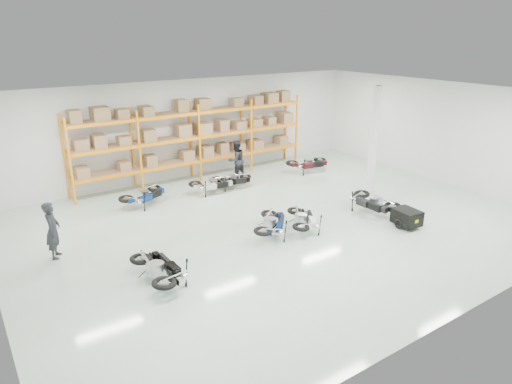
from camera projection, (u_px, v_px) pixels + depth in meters
room at (280, 163)px, 15.68m from camera, size 18.00×18.00×18.00m
pallet_rack at (195, 131)px, 20.70m from camera, size 11.28×0.98×3.62m
structural_column at (373, 141)px, 18.83m from camera, size 0.25×0.25×4.50m
moto_blue_centre at (273, 220)px, 15.30m from camera, size 1.86×1.88×1.15m
moto_silver_left at (304, 216)px, 15.69m from camera, size 1.61×1.90×1.11m
moto_black_far_left at (160, 265)px, 12.32m from camera, size 0.95×1.90×1.23m
moto_touring_right at (372, 199)px, 17.17m from camera, size 0.99×1.91×1.22m
trailer at (407, 217)px, 15.99m from camera, size 0.80×1.54×0.63m
moto_back_a at (144, 192)px, 17.95m from camera, size 1.99×1.53×1.16m
moto_back_b at (213, 181)px, 19.33m from camera, size 1.82×1.13×1.10m
moto_back_c at (232, 177)px, 19.96m from camera, size 1.72×1.19×1.01m
moto_back_d at (309, 161)px, 22.19m from camera, size 2.01×1.29×1.20m
person_left at (53, 230)px, 13.69m from camera, size 0.63×0.76×1.79m
person_back at (236, 160)px, 20.98m from camera, size 1.00×0.84×1.85m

